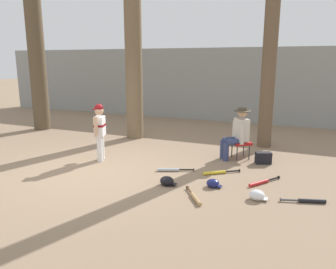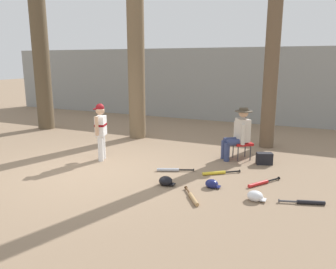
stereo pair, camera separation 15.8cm
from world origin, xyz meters
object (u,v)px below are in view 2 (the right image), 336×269
at_px(seated_spectator, 239,132).
at_px(bat_black_composite, 307,202).
at_px(bat_yellow_trainer, 217,173).
at_px(bat_wood_tan, 193,198).
at_px(young_ballplayer, 101,128).
at_px(batting_helmet_black, 166,181).
at_px(batting_helmet_white, 255,196).
at_px(handbag_beside_stool, 264,159).
at_px(batting_helmet_navy, 212,184).
at_px(tree_behind_spectator, 273,48).
at_px(tree_near_player, 136,46).
at_px(folding_stool, 242,144).
at_px(bat_aluminum_silver, 171,170).
at_px(tree_far_left, 40,40).
at_px(bat_red_barrel, 261,183).

relative_size(seated_spectator, bat_black_composite, 1.71).
bearing_deg(bat_yellow_trainer, bat_wood_tan, -90.96).
relative_size(young_ballplayer, batting_helmet_black, 4.27).
height_order(batting_helmet_white, batting_helmet_black, same).
bearing_deg(handbag_beside_stool, batting_helmet_navy, -110.02).
height_order(tree_behind_spectator, bat_yellow_trainer, tree_behind_spectator).
bearing_deg(tree_near_player, bat_black_composite, -32.11).
relative_size(folding_stool, bat_yellow_trainer, 0.82).
bearing_deg(young_ballplayer, batting_helmet_black, -22.74).
height_order(tree_near_player, batting_helmet_white, tree_near_player).
relative_size(folding_stool, seated_spectator, 0.46).
xyz_separation_m(tree_behind_spectator, bat_aluminum_silver, (-1.50, -2.86, -2.51)).
height_order(tree_far_left, bat_wood_tan, tree_far_left).
bearing_deg(tree_far_left, tree_behind_spectator, 4.20).
bearing_deg(batting_helmet_white, young_ballplayer, 166.60).
relative_size(tree_behind_spectator, handbag_beside_stool, 16.66).
bearing_deg(bat_aluminum_silver, handbag_beside_stool, 37.31).
bearing_deg(seated_spectator, young_ballplayer, -155.14).
distance_m(seated_spectator, bat_black_composite, 2.61).
xyz_separation_m(tree_far_left, bat_black_composite, (8.26, -2.91, -2.83)).
xyz_separation_m(young_ballplayer, batting_helmet_navy, (2.83, -0.61, -0.68)).
height_order(seated_spectator, bat_black_composite, seated_spectator).
xyz_separation_m(young_ballplayer, handbag_beside_stool, (3.48, 1.18, -0.61)).
height_order(tree_far_left, bat_aluminum_silver, tree_far_left).
height_order(tree_near_player, bat_aluminum_silver, tree_near_player).
distance_m(tree_behind_spectator, bat_yellow_trainer, 3.70).
relative_size(tree_far_left, bat_red_barrel, 9.16).
distance_m(folding_stool, tree_far_left, 7.27).
bearing_deg(young_ballplayer, bat_red_barrel, -1.87).
relative_size(handbag_beside_stool, batting_helmet_black, 1.11).
height_order(handbag_beside_stool, bat_aluminum_silver, handbag_beside_stool).
bearing_deg(handbag_beside_stool, young_ballplayer, -161.27).
bearing_deg(batting_helmet_navy, handbag_beside_stool, 69.98).
bearing_deg(batting_helmet_black, tree_near_player, 126.88).
bearing_deg(bat_aluminum_silver, bat_yellow_trainer, 12.72).
relative_size(bat_red_barrel, bat_yellow_trainer, 1.04).
bearing_deg(batting_helmet_black, batting_helmet_white, -0.77).
bearing_deg(tree_near_player, bat_red_barrel, -31.65).
bearing_deg(bat_yellow_trainer, batting_helmet_navy, -81.42).
xyz_separation_m(tree_near_player, tree_far_left, (-3.46, -0.10, 0.23)).
relative_size(tree_behind_spectator, batting_helmet_navy, 20.43).
distance_m(bat_red_barrel, bat_wood_tan, 1.47).
bearing_deg(batting_helmet_navy, young_ballplayer, 167.76).
height_order(bat_yellow_trainer, bat_black_composite, same).
relative_size(bat_red_barrel, bat_aluminum_silver, 0.96).
bearing_deg(seated_spectator, tree_near_player, 162.52).
distance_m(seated_spectator, bat_aluminum_silver, 1.88).
xyz_separation_m(seated_spectator, tree_far_left, (-6.69, 0.91, 2.22)).
height_order(tree_behind_spectator, folding_stool, tree_behind_spectator).
bearing_deg(handbag_beside_stool, bat_black_composite, -62.95).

